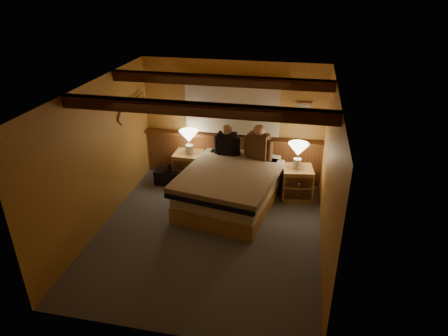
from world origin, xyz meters
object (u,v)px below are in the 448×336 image
(nightstand_right, at_px, (297,183))
(person_left, at_px, (227,142))
(nightstand_left, at_px, (189,166))
(bed, at_px, (230,187))
(person_right, at_px, (259,144))
(lamp_left, at_px, (189,138))
(duffel_bag, at_px, (168,176))
(lamp_right, at_px, (298,151))

(nightstand_right, xyz_separation_m, person_left, (-1.38, 0.17, 0.63))
(nightstand_left, relative_size, nightstand_right, 0.98)
(bed, height_order, person_right, person_right)
(lamp_left, height_order, duffel_bag, lamp_left)
(nightstand_left, height_order, lamp_left, lamp_left)
(nightstand_left, relative_size, person_right, 0.88)
(person_left, bearing_deg, bed, -71.36)
(person_right, bearing_deg, person_left, -166.70)
(lamp_right, height_order, person_right, person_right)
(bed, height_order, person_left, person_left)
(person_right, bearing_deg, nightstand_right, 8.22)
(bed, relative_size, person_right, 3.29)
(person_left, relative_size, duffel_bag, 1.23)
(lamp_left, height_order, person_right, person_right)
(person_right, xyz_separation_m, duffel_bag, (-1.80, -0.12, -0.81))
(nightstand_right, xyz_separation_m, lamp_left, (-2.15, 0.22, 0.65))
(bed, height_order, lamp_right, lamp_right)
(nightstand_right, relative_size, lamp_left, 1.27)
(nightstand_right, xyz_separation_m, duffel_bag, (-2.57, 0.01, -0.15))
(person_right, distance_m, duffel_bag, 1.98)
(nightstand_right, height_order, person_right, person_right)
(bed, height_order, nightstand_left, bed)
(nightstand_left, bearing_deg, nightstand_right, -6.22)
(nightstand_left, distance_m, lamp_right, 2.27)
(lamp_right, xyz_separation_m, person_left, (-1.35, 0.17, -0.01))
(bed, xyz_separation_m, lamp_left, (-0.98, 0.76, 0.59))
(nightstand_left, relative_size, duffel_bag, 1.20)
(nightstand_right, distance_m, person_right, 1.02)
(duffel_bag, bearing_deg, lamp_left, 24.40)
(nightstand_left, xyz_separation_m, duffel_bag, (-0.38, -0.24, -0.15))
(bed, distance_m, nightstand_left, 1.29)
(nightstand_right, relative_size, lamp_right, 1.26)
(duffel_bag, bearing_deg, person_right, 1.35)
(lamp_right, distance_m, person_left, 1.36)
(nightstand_left, distance_m, lamp_left, 0.65)
(nightstand_left, bearing_deg, person_right, -4.60)
(bed, distance_m, lamp_left, 1.37)
(lamp_right, relative_size, person_right, 0.71)
(lamp_left, height_order, person_left, person_left)
(nightstand_left, height_order, lamp_right, lamp_right)
(nightstand_left, height_order, person_right, person_right)
(bed, xyz_separation_m, nightstand_right, (1.17, 0.54, -0.06))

